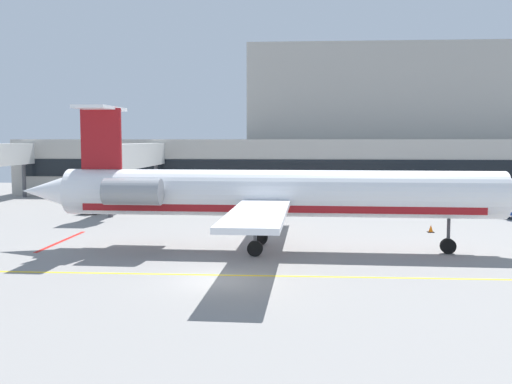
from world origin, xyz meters
TOP-DOWN VIEW (x-y plane):
  - ground at (-0.00, 0.00)m, footprint 120.00×120.00m
  - terminal_building at (11.06, 49.34)m, footprint 74.07×17.23m
  - jet_bridge_east at (-12.36, 28.87)m, footprint 2.40×20.77m
  - regional_jet at (2.13, 7.73)m, footprint 31.67×24.30m
  - baggage_tug at (-14.38, 25.20)m, footprint 2.71×4.07m
  - safety_cone_bravo at (13.32, 15.40)m, footprint 0.47×0.47m

SIDE VIEW (x-z plane):
  - ground at x=0.00m, z-range -0.10..0.00m
  - safety_cone_bravo at x=13.32m, z-range -0.03..0.52m
  - baggage_tug at x=-14.38m, z-range -0.12..2.11m
  - regional_jet at x=2.13m, z-range -0.91..7.78m
  - jet_bridge_east at x=-12.36m, z-range 1.81..8.19m
  - terminal_building at x=11.06m, z-range -2.24..16.45m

